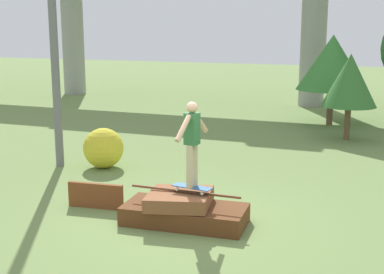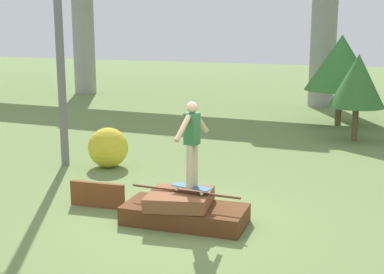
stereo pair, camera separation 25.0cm
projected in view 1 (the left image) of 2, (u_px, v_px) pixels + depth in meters
ground_plane at (185, 223)px, 9.62m from camera, size 80.00×80.00×0.00m
scrap_pile at (183, 210)px, 9.57m from camera, size 2.25×1.18×0.62m
scrap_plank_loose at (96, 196)px, 10.37m from camera, size 1.13×0.20×0.50m
skateboard at (192, 187)px, 9.42m from camera, size 0.75×0.33×0.09m
skater at (192, 139)px, 9.24m from camera, size 0.25×1.07×1.51m
utility_pole at (53, 29)px, 12.85m from camera, size 1.30×0.20×6.58m
tree_behind_right at (350, 81)px, 16.25m from camera, size 1.68×1.68×2.66m
tree_mid_back at (332, 62)px, 18.71m from camera, size 2.47×2.47×3.18m
bush_yellow_flowering at (103, 148)px, 13.27m from camera, size 1.00×1.00×1.00m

